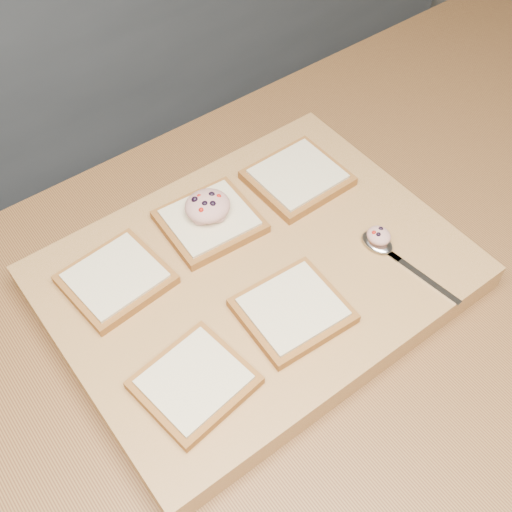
% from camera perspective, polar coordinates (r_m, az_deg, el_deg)
% --- Properties ---
extents(island_counter, '(2.00, 0.80, 0.90)m').
position_cam_1_polar(island_counter, '(1.24, -2.27, -18.79)').
color(island_counter, slate).
rests_on(island_counter, ground).
extents(cutting_board, '(0.53, 0.40, 0.04)m').
position_cam_1_polar(cutting_board, '(0.87, 0.00, -1.88)').
color(cutting_board, '#AE7C4A').
rests_on(cutting_board, island_counter).
extents(bread_far_left, '(0.13, 0.12, 0.02)m').
position_cam_1_polar(bread_far_left, '(0.85, -12.35, -2.00)').
color(bread_far_left, brown).
rests_on(bread_far_left, cutting_board).
extents(bread_far_center, '(0.13, 0.12, 0.02)m').
position_cam_1_polar(bread_far_center, '(0.90, -4.13, 3.12)').
color(bread_far_center, brown).
rests_on(bread_far_center, cutting_board).
extents(bread_far_right, '(0.13, 0.12, 0.02)m').
position_cam_1_polar(bread_far_right, '(0.95, 3.72, 6.98)').
color(bread_far_right, brown).
rests_on(bread_far_right, cutting_board).
extents(bread_near_left, '(0.13, 0.13, 0.02)m').
position_cam_1_polar(bread_near_left, '(0.76, -5.50, -11.12)').
color(bread_near_left, brown).
rests_on(bread_near_left, cutting_board).
extents(bread_near_center, '(0.13, 0.12, 0.02)m').
position_cam_1_polar(bread_near_center, '(0.80, 3.28, -4.83)').
color(bread_near_center, brown).
rests_on(bread_near_center, cutting_board).
extents(tuna_salad_dollop, '(0.06, 0.06, 0.03)m').
position_cam_1_polar(tuna_salad_dollop, '(0.88, -4.34, 4.48)').
color(tuna_salad_dollop, '#D59388').
rests_on(tuna_salad_dollop, bread_far_center).
extents(spoon, '(0.04, 0.16, 0.01)m').
position_cam_1_polar(spoon, '(0.89, 11.30, 0.76)').
color(spoon, silver).
rests_on(spoon, cutting_board).
extents(spoon_salad, '(0.03, 0.03, 0.02)m').
position_cam_1_polar(spoon_salad, '(0.88, 10.86, 1.80)').
color(spoon_salad, '#D59388').
rests_on(spoon_salad, spoon).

